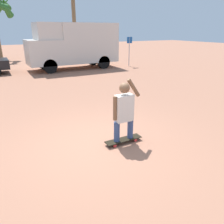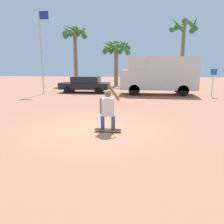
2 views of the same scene
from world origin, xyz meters
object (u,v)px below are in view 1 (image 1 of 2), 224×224
at_px(person_skateboarder, 124,109).
at_px(camper_van, 74,44).
at_px(street_sign, 129,47).
at_px(skateboard, 123,140).

height_order(person_skateboarder, camper_van, camper_van).
bearing_deg(street_sign, person_skateboarder, -123.51).
relative_size(skateboard, camper_van, 0.16).
bearing_deg(street_sign, camper_van, 167.11).
bearing_deg(skateboard, street_sign, 56.50).
height_order(skateboard, person_skateboarder, person_skateboarder).
bearing_deg(person_skateboarder, camper_van, 76.08).
relative_size(person_skateboarder, street_sign, 0.72).
relative_size(person_skateboarder, camper_van, 0.25).
xyz_separation_m(skateboard, camper_van, (2.69, 10.86, 1.58)).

